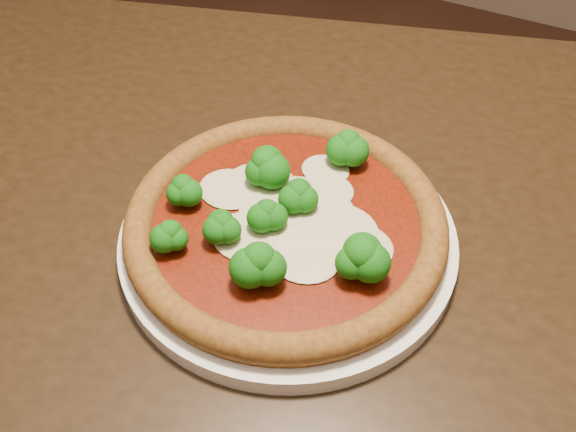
% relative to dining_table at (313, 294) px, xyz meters
% --- Properties ---
extents(dining_table, '(1.28, 1.10, 0.75)m').
position_rel_dining_table_xyz_m(dining_table, '(0.00, 0.00, 0.00)').
color(dining_table, black).
rests_on(dining_table, floor).
extents(plate, '(0.32, 0.32, 0.02)m').
position_rel_dining_table_xyz_m(plate, '(-0.02, -0.03, 0.11)').
color(plate, white).
rests_on(plate, dining_table).
extents(pizza, '(0.30, 0.30, 0.06)m').
position_rel_dining_table_xyz_m(pizza, '(-0.02, -0.03, 0.14)').
color(pizza, brown).
rests_on(pizza, plate).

